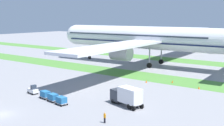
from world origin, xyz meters
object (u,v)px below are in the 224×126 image
at_px(ground_crew_marshaller, 105,117).
at_px(taxiway_marker_2, 172,81).
at_px(cargo_dolly_lead, 45,94).
at_px(catering_truck, 127,95).
at_px(cargo_dolly_third, 61,100).
at_px(taxiway_marker_1, 199,88).
at_px(airliner, 149,38).
at_px(taxiway_marker_0, 146,81).
at_px(baggage_tug, 33,90).
at_px(cargo_dolly_second, 53,97).

bearing_deg(ground_crew_marshaller, taxiway_marker_2, -63.28).
xyz_separation_m(cargo_dolly_lead, catering_truck, (15.76, 5.85, 1.03)).
bearing_deg(cargo_dolly_third, taxiway_marker_1, -21.63).
xyz_separation_m(airliner, taxiway_marker_1, (25.17, -21.58, -9.01)).
height_order(airliner, cargo_dolly_third, airliner).
xyz_separation_m(cargo_dolly_third, taxiway_marker_0, (3.69, 25.31, -0.57)).
xyz_separation_m(cargo_dolly_third, ground_crew_marshaller, (12.17, -2.45, 0.03)).
xyz_separation_m(baggage_tug, taxiway_marker_1, (27.17, 25.11, -0.49)).
distance_m(ground_crew_marshaller, taxiway_marker_0, 29.04).
bearing_deg(taxiway_marker_1, ground_crew_marshaller, -98.38).
height_order(baggage_tug, ground_crew_marshaller, baggage_tug).
height_order(taxiway_marker_1, taxiway_marker_2, taxiway_marker_2).
xyz_separation_m(catering_truck, ground_crew_marshaller, (2.12, -9.30, -1.01)).
height_order(catering_truck, taxiway_marker_1, catering_truck).
bearing_deg(taxiway_marker_2, taxiway_marker_0, -143.77).
xyz_separation_m(taxiway_marker_0, taxiway_marker_2, (5.24, 3.84, -0.01)).
bearing_deg(taxiway_marker_1, taxiway_marker_2, 163.86).
bearing_deg(taxiway_marker_0, baggage_tug, -121.45).
height_order(cargo_dolly_second, taxiway_marker_2, cargo_dolly_second).
relative_size(baggage_tug, cargo_dolly_second, 1.15).
height_order(ground_crew_marshaller, taxiway_marker_1, ground_crew_marshaller).
distance_m(cargo_dolly_second, taxiway_marker_1, 32.80).
xyz_separation_m(cargo_dolly_third, taxiway_marker_2, (8.93, 29.15, -0.59)).
height_order(cargo_dolly_third, catering_truck, catering_truck).
xyz_separation_m(baggage_tug, taxiway_marker_2, (19.60, 27.30, -0.48)).
relative_size(cargo_dolly_lead, ground_crew_marshaller, 1.39).
distance_m(catering_truck, ground_crew_marshaller, 9.59).
distance_m(baggage_tug, taxiway_marker_0, 27.51).
xyz_separation_m(catering_truck, taxiway_marker_1, (6.45, 20.12, -1.63)).
relative_size(airliner, catering_truck, 12.06).
distance_m(baggage_tug, taxiway_marker_2, 33.61).
xyz_separation_m(baggage_tug, cargo_dolly_second, (7.81, -1.36, 0.10)).
bearing_deg(taxiway_marker_0, cargo_dolly_second, -104.77).
height_order(airliner, ground_crew_marshaller, airliner).
distance_m(cargo_dolly_third, catering_truck, 12.20).
relative_size(airliner, ground_crew_marshaller, 50.68).
height_order(airliner, catering_truck, airliner).
bearing_deg(baggage_tug, taxiway_marker_1, -37.41).
height_order(catering_truck, taxiway_marker_0, catering_truck).
relative_size(catering_truck, taxiway_marker_0, 10.57).
bearing_deg(taxiway_marker_0, airliner, 118.00).
distance_m(cargo_dolly_lead, taxiway_marker_1, 34.18).
height_order(airliner, cargo_dolly_lead, airliner).
distance_m(cargo_dolly_second, taxiway_marker_2, 30.99).
distance_m(cargo_dolly_lead, ground_crew_marshaller, 18.21).
bearing_deg(ground_crew_marshaller, catering_truck, -56.29).
relative_size(cargo_dolly_lead, taxiway_marker_1, 3.76).
height_order(cargo_dolly_lead, catering_truck, catering_truck).
bearing_deg(baggage_tug, airliner, 7.40).
distance_m(taxiway_marker_0, taxiway_marker_1, 12.92).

